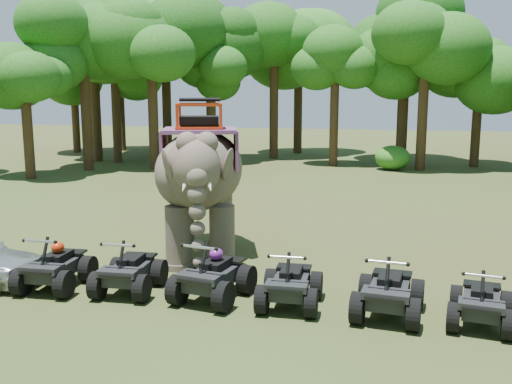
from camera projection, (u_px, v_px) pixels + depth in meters
ground at (244, 281)px, 13.29m from camera, size 110.00×110.00×0.00m
elephant at (200, 179)px, 14.95m from camera, size 3.53×5.37×4.16m
atv_0 at (55, 261)px, 12.70m from camera, size 1.33×1.77×1.27m
atv_1 at (129, 264)px, 12.48m from camera, size 1.31×1.74×1.25m
atv_2 at (213, 269)px, 12.03m from camera, size 1.59×1.99×1.33m
atv_3 at (290, 277)px, 11.65m from camera, size 1.26×1.69×1.23m
atv_4 at (389, 284)px, 11.11m from camera, size 1.45×1.87×1.30m
atv_5 at (482, 296)px, 10.68m from camera, size 1.37×1.73×1.16m
tree_0 at (334, 106)px, 33.33m from camera, size 4.93×4.93×7.04m
tree_1 at (404, 95)px, 34.00m from camera, size 5.83×5.83×8.33m
tree_2 at (478, 101)px, 32.81m from camera, size 5.33×5.33×7.61m
tree_29 at (26, 112)px, 28.29m from camera, size 4.68×4.68×6.68m
tree_30 at (85, 93)px, 31.29m from camera, size 5.94×5.94×8.49m
tree_31 at (152, 91)px, 31.82m from camera, size 6.09×6.09×8.70m
tree_32 at (210, 101)px, 35.47m from camera, size 5.26×5.26×7.52m
tree_33 at (274, 89)px, 36.94m from camera, size 6.28×6.28×8.97m
tree_35 at (298, 84)px, 40.06m from camera, size 6.84×6.84×9.77m
tree_36 at (423, 95)px, 31.36m from camera, size 5.79×5.79×8.27m
tree_39 at (116, 105)px, 34.88m from camera, size 4.94×4.94×7.05m
tree_40 at (95, 86)px, 35.25m from camera, size 6.57×6.57×9.39m
tree_42 at (211, 91)px, 35.27m from camera, size 6.15×6.15×8.79m
tree_43 at (403, 82)px, 34.97m from camera, size 6.86×6.86×9.81m
tree_45 at (151, 93)px, 42.80m from camera, size 5.96×5.96×8.51m
tree_46 at (166, 81)px, 37.93m from camera, size 7.08×7.08×10.11m
tree_47 at (75, 99)px, 40.55m from camera, size 5.30×5.30×7.57m
tree_48 at (152, 88)px, 38.34m from camera, size 6.42×6.42×9.17m
tree_49 at (120, 97)px, 41.76m from camera, size 5.57×5.57×7.96m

